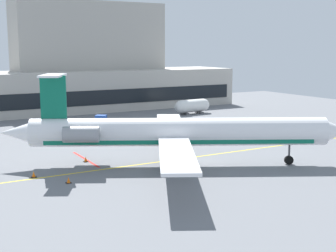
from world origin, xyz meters
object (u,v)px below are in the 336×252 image
at_px(regional_jet, 174,132).
at_px(fuel_tank, 192,106).
at_px(pushback_tractor, 136,132).
at_px(belt_loader, 102,123).
at_px(baggage_tug, 173,126).

distance_m(regional_jet, fuel_tank, 37.78).
distance_m(regional_jet, pushback_tractor, 14.93).
xyz_separation_m(regional_jet, fuel_tank, (21.80, 30.79, -1.95)).
relative_size(belt_loader, fuel_tank, 0.49).
xyz_separation_m(baggage_tug, belt_loader, (-7.87, 7.04, 0.02)).
height_order(regional_jet, baggage_tug, regional_jet).
height_order(belt_loader, fuel_tank, fuel_tank).
height_order(regional_jet, pushback_tractor, regional_jet).
height_order(baggage_tug, belt_loader, belt_loader).
bearing_deg(baggage_tug, belt_loader, 138.17).
height_order(regional_jet, belt_loader, regional_jet).
relative_size(baggage_tug, fuel_tank, 0.51).
relative_size(pushback_tractor, fuel_tank, 0.54).
bearing_deg(baggage_tug, regional_jet, -119.93).
xyz_separation_m(pushback_tractor, fuel_tank, (19.13, 16.31, 0.50)).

